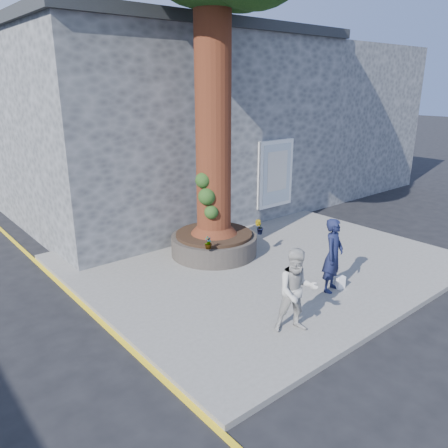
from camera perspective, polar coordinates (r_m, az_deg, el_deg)
ground at (r=10.08m, az=2.28°, el=-8.83°), size 120.00×120.00×0.00m
pavement at (r=11.66m, az=4.49°, el=-4.72°), size 9.00×8.00×0.12m
yellow_line at (r=9.40m, az=-16.34°, el=-11.71°), size 0.10×30.00×0.01m
stone_shop at (r=16.35m, az=-8.23°, el=12.89°), size 10.30×8.30×6.30m
neighbour_shop at (r=21.65m, az=10.57°, el=13.53°), size 6.00×8.00×6.00m
planter at (r=11.79m, az=-1.30°, el=-2.56°), size 2.30×2.30×0.60m
man at (r=9.85m, az=14.07°, el=-3.98°), size 0.70×0.56×1.66m
woman at (r=8.14m, az=9.50°, el=-8.61°), size 0.99×0.94×1.62m
shopping_bag at (r=10.25m, az=14.95°, el=-7.38°), size 0.22×0.16×0.28m
plant_a at (r=10.51m, az=-2.06°, el=-2.45°), size 0.18×0.13×0.32m
plant_b at (r=11.56m, az=4.61°, el=-0.40°), size 0.30×0.30×0.39m
plant_c at (r=10.51m, az=-2.06°, el=-2.48°), size 0.23×0.23×0.31m
plant_d at (r=12.79m, az=-0.71°, el=1.18°), size 0.31×0.32×0.27m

